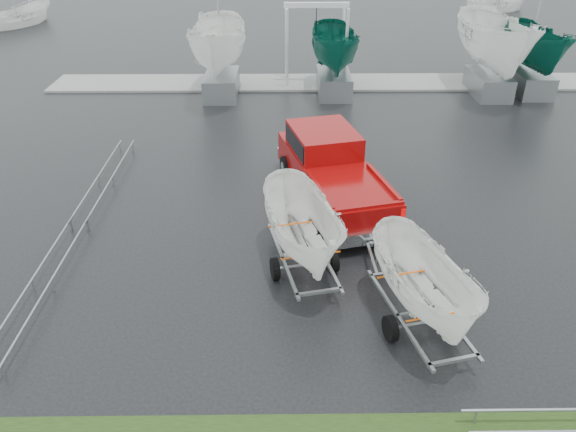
{
  "coord_description": "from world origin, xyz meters",
  "views": [
    {
      "loc": [
        -2.88,
        -16.58,
        8.87
      ],
      "look_at": [
        -2.72,
        -3.29,
        1.2
      ],
      "focal_mm": 35.0,
      "sensor_mm": 36.0,
      "label": 1
    }
  ],
  "objects_px": {
    "boat_hoist": "(316,32)",
    "trailer_parked": "(304,180)",
    "pickup_truck": "(330,167)",
    "trailer_hitched": "(431,236)"
  },
  "relations": [
    {
      "from": "pickup_truck",
      "to": "boat_hoist",
      "type": "xyz_separation_m",
      "value": [
        0.21,
        12.95,
        1.56
      ]
    },
    {
      "from": "pickup_truck",
      "to": "trailer_parked",
      "type": "distance_m",
      "value": 4.6
    },
    {
      "from": "pickup_truck",
      "to": "trailer_hitched",
      "type": "height_order",
      "value": "trailer_hitched"
    },
    {
      "from": "trailer_hitched",
      "to": "boat_hoist",
      "type": "bearing_deg",
      "value": 80.35
    },
    {
      "from": "pickup_truck",
      "to": "boat_hoist",
      "type": "bearing_deg",
      "value": 75.35
    },
    {
      "from": "trailer_parked",
      "to": "boat_hoist",
      "type": "relative_size",
      "value": 1.22
    },
    {
      "from": "trailer_hitched",
      "to": "boat_hoist",
      "type": "xyz_separation_m",
      "value": [
        -1.38,
        19.48,
        0.14
      ]
    },
    {
      "from": "boat_hoist",
      "to": "trailer_parked",
      "type": "bearing_deg",
      "value": -94.16
    },
    {
      "from": "trailer_hitched",
      "to": "pickup_truck",
      "type": "bearing_deg",
      "value": 90.0
    },
    {
      "from": "trailer_hitched",
      "to": "trailer_parked",
      "type": "relative_size",
      "value": 0.93
    }
  ]
}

